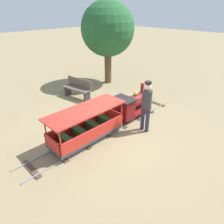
{
  "coord_description": "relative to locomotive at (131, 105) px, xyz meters",
  "views": [
    {
      "loc": [
        3.98,
        -4.03,
        3.51
      ],
      "look_at": [
        0.0,
        -0.02,
        0.55
      ],
      "focal_mm": 32.53,
      "sensor_mm": 36.0,
      "label": 1
    }
  ],
  "objects": [
    {
      "name": "park_bench",
      "position": [
        -2.74,
        -0.22,
        -0.07
      ],
      "size": [
        1.35,
        0.59,
        0.82
      ],
      "color": "brown",
      "rests_on": "ground_plane"
    },
    {
      "name": "conductor_person",
      "position": [
        0.86,
        -0.33,
        0.47
      ],
      "size": [
        0.3,
        0.3,
        1.62
      ],
      "color": "#282D47",
      "rests_on": "ground_plane"
    },
    {
      "name": "oak_tree_near",
      "position": [
        -3.24,
        2.07,
        2.07
      ],
      "size": [
        2.49,
        2.49,
        3.82
      ],
      "color": "brown",
      "rests_on": "ground_plane"
    },
    {
      "name": "locomotive",
      "position": [
        0.0,
        0.0,
        0.0
      ],
      "size": [
        0.75,
        1.45,
        1.07
      ],
      "color": "maroon",
      "rests_on": "ground_plane"
    },
    {
      "name": "ground_plane",
      "position": [
        0.0,
        -0.9,
        -0.48
      ],
      "size": [
        60.0,
        60.0,
        0.0
      ],
      "primitive_type": "plane",
      "color": "#8C7A56"
    },
    {
      "name": "passenger_car",
      "position": [
        0.0,
        -1.92,
        -0.06
      ],
      "size": [
        0.85,
        2.35,
        0.97
      ],
      "color": "#3F3F3F",
      "rests_on": "ground_plane"
    },
    {
      "name": "track",
      "position": [
        0.0,
        -1.02,
        -0.47
      ],
      "size": [
        0.79,
        6.05,
        0.04
      ],
      "color": "gray",
      "rests_on": "ground_plane"
    }
  ]
}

